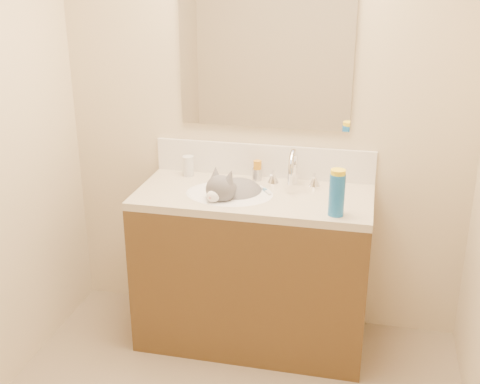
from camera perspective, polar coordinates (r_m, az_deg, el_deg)
The scene contains 16 objects.
room_shell at distance 1.96m, azimuth -4.26°, elevation 6.96°, with size 2.24×2.54×2.52m.
vanity_cabinet at distance 3.25m, azimuth 1.24°, elevation -7.54°, with size 1.20×0.55×0.82m, color #52391C.
counter_slab at distance 3.06m, azimuth 1.30°, elevation -0.46°, with size 1.20×0.55×0.04m, color beige.
basin at distance 3.08m, azimuth -1.01°, elevation -1.34°, with size 0.45×0.36×0.14m, color white.
faucet at distance 3.13m, azimuth 5.05°, elevation 1.98°, with size 0.28×0.20×0.21m.
cat at distance 3.09m, azimuth -0.51°, elevation -0.52°, with size 0.38×0.43×0.32m.
backsplash at distance 3.27m, azimuth 2.23°, elevation 2.98°, with size 1.20×0.02×0.18m, color silver.
mirror at distance 3.14m, azimuth 2.39°, elevation 13.28°, with size 0.90×0.02×0.80m, color white.
pill_bottle at distance 3.30m, azimuth -4.92°, elevation 2.47°, with size 0.06×0.06×0.11m, color silver.
pill_label at distance 3.31m, azimuth -4.92°, elevation 2.26°, with size 0.06×0.06×0.04m, color orange.
silver_jar at distance 3.23m, azimuth 1.60°, elevation 1.68°, with size 0.06×0.06×0.06m, color #B7B7BC.
amber_bottle at distance 3.22m, azimuth 1.66°, elevation 2.06°, with size 0.04×0.04×0.11m, color orange.
toothbrush at distance 3.08m, azimuth 2.38°, elevation 0.17°, with size 0.01×0.13×0.01m, color silver.
toothbrush_head at distance 3.08m, azimuth 2.38°, elevation 0.21°, with size 0.01×0.03×0.01m, color #5F9BCB.
spray_can at distance 2.79m, azimuth 9.16°, elevation -0.26°, with size 0.07×0.07×0.20m, color blue.
spray_cap at distance 2.76m, azimuth 9.28°, elevation 1.68°, with size 0.07×0.07×0.04m, color yellow.
Camera 1 is at (0.56, -1.82, 1.96)m, focal length 45.00 mm.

